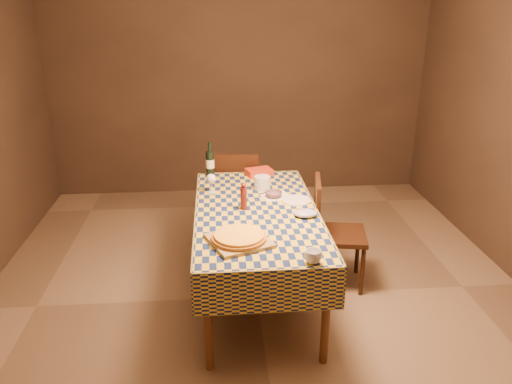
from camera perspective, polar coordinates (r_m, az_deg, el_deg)
room at (r=3.64m, az=0.07°, el=6.34°), size 5.00×5.10×2.70m
dining_table at (r=3.86m, az=0.06°, el=-3.13°), size 0.94×1.84×0.77m
cutting_board at (r=3.33m, az=-1.94°, el=-5.58°), size 0.48×0.48×0.02m
pizza at (r=3.32m, az=-1.94°, el=-5.13°), size 0.38×0.38×0.04m
pepper_mill at (r=3.81m, az=-1.43°, el=-0.58°), size 0.05×0.05×0.21m
bowl at (r=4.08m, az=2.04°, el=-0.29°), size 0.16×0.16×0.04m
wine_glass at (r=4.16m, az=-5.15°, el=1.45°), size 0.08×0.08×0.16m
wine_bottle at (r=4.58m, az=-5.27°, el=3.33°), size 0.08×0.08×0.31m
deli_tub at (r=4.23m, az=0.71°, el=1.06°), size 0.15×0.15×0.11m
takeout_container at (r=4.59m, az=0.35°, el=2.29°), size 0.27×0.22×0.06m
white_plate at (r=4.00m, az=4.63°, el=-0.97°), size 0.28×0.28×0.01m
tumbler at (r=3.09m, az=6.55°, el=-7.34°), size 0.14×0.14×0.08m
flour_patch at (r=4.09m, az=2.33°, el=-0.54°), size 0.27×0.23×0.00m
flour_bag at (r=3.73m, az=5.71°, el=-2.43°), size 0.19×0.15×0.05m
chair_far at (r=4.91m, az=-2.20°, el=0.14°), size 0.45×0.46×0.93m
chair_right at (r=4.18m, az=8.48°, el=-3.95°), size 0.49×0.49×0.93m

